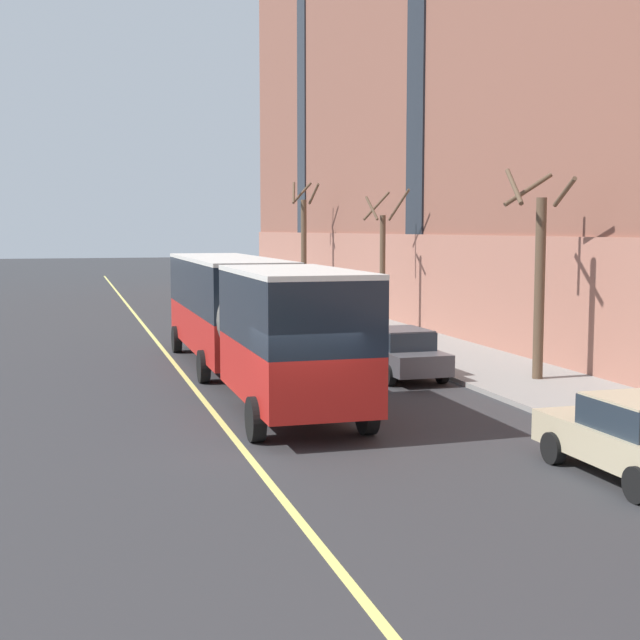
% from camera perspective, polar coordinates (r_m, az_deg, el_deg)
% --- Properties ---
extents(ground_plane, '(260.00, 260.00, 0.00)m').
position_cam_1_polar(ground_plane, '(19.18, -1.46, -8.16)').
color(ground_plane, '#303033').
extents(sidewalk, '(4.36, 160.00, 0.15)m').
position_cam_1_polar(sidewalk, '(25.33, 16.38, -4.78)').
color(sidewalk, gray).
rests_on(sidewalk, ground).
extents(city_bus, '(2.89, 17.83, 3.69)m').
position_cam_1_polar(city_bus, '(26.97, -4.73, 0.49)').
color(city_bus, red).
rests_on(city_bus, ground).
extents(parked_car_darkgray_0, '(1.99, 4.59, 1.56)m').
position_cam_1_polar(parked_car_darkgray_0, '(28.01, 5.08, -2.10)').
color(parked_car_darkgray_0, '#4C4C51').
rests_on(parked_car_darkgray_0, ground).
extents(parked_car_silver_1, '(2.13, 4.86, 1.56)m').
position_cam_1_polar(parked_car_silver_1, '(43.26, -2.26, 0.72)').
color(parked_car_silver_1, '#B7B7BC').
rests_on(parked_car_silver_1, ground).
extents(parked_car_champagne_2, '(2.05, 4.33, 1.56)m').
position_cam_1_polar(parked_car_champagne_2, '(17.66, 19.58, -7.12)').
color(parked_car_champagne_2, '#BCAD89').
rests_on(parked_car_champagne_2, ground).
extents(parked_car_darkgray_3, '(2.09, 4.64, 1.56)m').
position_cam_1_polar(parked_car_darkgray_3, '(35.83, 0.69, -0.34)').
color(parked_car_darkgray_3, '#4C4C51').
rests_on(parked_car_darkgray_3, ground).
extents(parked_car_darkgray_7, '(2.05, 4.74, 1.56)m').
position_cam_1_polar(parked_car_darkgray_7, '(50.22, -4.36, 1.42)').
color(parked_car_darkgray_7, '#4C4C51').
rests_on(parked_car_darkgray_7, ground).
extents(street_tree_mid_block, '(1.95, 1.89, 6.32)m').
position_cam_1_polar(street_tree_mid_block, '(27.41, 13.81, 2.99)').
color(street_tree_mid_block, brown).
rests_on(street_tree_mid_block, sidewalk).
extents(street_tree_far_uptown, '(1.79, 1.72, 6.27)m').
position_cam_1_polar(street_tree_far_uptown, '(40.01, 4.04, 3.80)').
color(street_tree_far_uptown, brown).
rests_on(street_tree_far_uptown, sidewalk).
extents(street_tree_far_downtown, '(1.64, 1.43, 7.30)m').
position_cam_1_polar(street_tree_far_downtown, '(53.19, -1.05, 4.89)').
color(street_tree_far_downtown, brown).
rests_on(street_tree_far_downtown, sidewalk).
extents(lane_centerline, '(0.16, 140.00, 0.01)m').
position_cam_1_polar(lane_centerline, '(21.82, -6.38, -6.46)').
color(lane_centerline, '#E0D66B').
rests_on(lane_centerline, ground).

